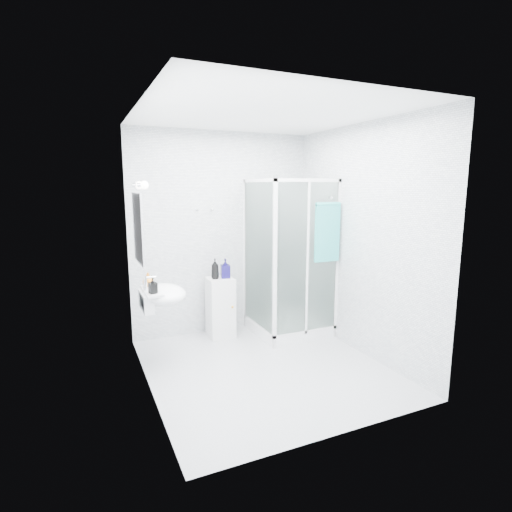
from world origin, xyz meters
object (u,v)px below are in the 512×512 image
soap_dispenser_orange (148,280)px  soap_dispenser_black (153,285)px  shower_enclosure (286,301)px  wall_basin (161,295)px  storage_cabinet (221,307)px  shampoo_bottle_b (225,268)px  shampoo_bottle_a (215,269)px  hand_towel (327,231)px

soap_dispenser_orange → soap_dispenser_black: 0.30m
shower_enclosure → soap_dispenser_orange: shower_enclosure is taller
wall_basin → storage_cabinet: 1.13m
storage_cabinet → shampoo_bottle_b: 0.51m
shower_enclosure → shampoo_bottle_b: bearing=159.5°
soap_dispenser_black → soap_dispenser_orange: bearing=89.5°
shower_enclosure → shampoo_bottle_a: bearing=162.4°
shampoo_bottle_a → wall_basin: bearing=-143.0°
wall_basin → storage_cabinet: size_ratio=0.73×
hand_towel → shampoo_bottle_b: size_ratio=2.89×
shower_enclosure → soap_dispenser_black: size_ratio=12.41×
shower_enclosure → shampoo_bottle_b: (-0.73, 0.27, 0.44)m
soap_dispenser_orange → wall_basin: bearing=-56.3°
shower_enclosure → shampoo_bottle_a: shower_enclosure is taller
shower_enclosure → wall_basin: size_ratio=3.57×
soap_dispenser_black → shampoo_bottle_b: bearing=35.6°
shampoo_bottle_b → soap_dispenser_black: (-1.03, -0.74, 0.05)m
wall_basin → soap_dispenser_orange: bearing=123.7°
shampoo_bottle_b → shampoo_bottle_a: bearing=179.1°
shampoo_bottle_a → shampoo_bottle_b: (0.14, -0.00, -0.01)m
shower_enclosure → soap_dispenser_orange: bearing=-174.7°
hand_towel → soap_dispenser_black: hand_towel is taller
shampoo_bottle_b → storage_cabinet: bearing=168.7°
storage_cabinet → shampoo_bottle_a: size_ratio=3.00×
shampoo_bottle_a → soap_dispenser_black: size_ratio=1.59×
wall_basin → hand_towel: bearing=-2.5°
storage_cabinet → shampoo_bottle_a: (-0.07, -0.01, 0.51)m
shampoo_bottle_b → soap_dispenser_black: 1.26m
soap_dispenser_orange → soap_dispenser_black: soap_dispenser_black is taller
storage_cabinet → shampoo_bottle_b: (0.07, -0.01, 0.51)m
storage_cabinet → soap_dispenser_black: (-0.96, -0.75, 0.56)m
storage_cabinet → soap_dispenser_black: bearing=-140.9°
hand_towel → wall_basin: bearing=177.5°
shower_enclosure → hand_towel: bearing=-51.1°
storage_cabinet → soap_dispenser_orange: bearing=-153.6°
shampoo_bottle_a → shampoo_bottle_b: bearing=-0.9°
shower_enclosure → soap_dispenser_black: (-1.76, -0.46, 0.50)m
wall_basin → hand_towel: (1.98, -0.09, 0.59)m
hand_towel → shampoo_bottle_b: bearing=147.4°
shower_enclosure → storage_cabinet: bearing=160.2°
storage_cabinet → soap_dispenser_black: size_ratio=4.76×
shampoo_bottle_a → shampoo_bottle_b: size_ratio=1.04×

